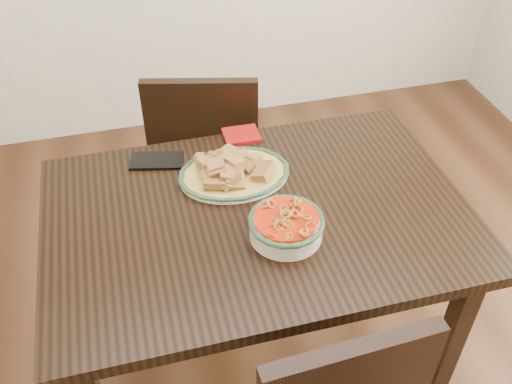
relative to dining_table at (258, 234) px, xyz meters
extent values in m
plane|color=#361F11|center=(0.13, -0.06, -0.66)|extent=(3.50, 3.50, 0.00)
cube|color=black|center=(0.00, 0.00, 0.07)|extent=(1.26, 0.84, 0.04)
cube|color=black|center=(0.54, -0.33, -0.30)|extent=(0.06, 0.06, 0.71)
cube|color=black|center=(-0.54, 0.33, -0.30)|extent=(0.06, 0.06, 0.71)
cube|color=black|center=(0.54, 0.33, -0.30)|extent=(0.06, 0.06, 0.71)
cube|color=black|center=(-0.02, 0.75, -0.23)|extent=(0.51, 0.51, 0.04)
cube|color=black|center=(0.18, 0.87, -0.45)|extent=(0.04, 0.04, 0.41)
cube|color=black|center=(-0.15, 0.95, -0.45)|extent=(0.04, 0.04, 0.41)
cube|color=black|center=(0.10, 0.54, -0.45)|extent=(0.04, 0.04, 0.41)
cube|color=black|center=(-0.23, 0.62, -0.45)|extent=(0.04, 0.04, 0.41)
cube|color=black|center=(-0.07, 0.56, 0.01)|extent=(0.42, 0.14, 0.44)
ellipsoid|color=beige|center=(-0.03, 0.18, 0.10)|extent=(0.35, 0.26, 0.02)
ellipsoid|color=#B89440|center=(-0.03, 0.18, 0.11)|extent=(0.33, 0.25, 0.01)
torus|color=#1A3921|center=(-0.03, 0.18, 0.11)|extent=(0.27, 0.27, 0.01)
cylinder|color=beige|center=(0.05, -0.11, 0.12)|extent=(0.21, 0.21, 0.06)
torus|color=#183521|center=(0.05, -0.11, 0.15)|extent=(0.22, 0.22, 0.02)
cylinder|color=#AA1F07|center=(0.05, -0.11, 0.15)|extent=(0.18, 0.18, 0.01)
cube|color=black|center=(-0.26, 0.32, 0.10)|extent=(0.19, 0.13, 0.01)
cube|color=#9B0E0B|center=(0.04, 0.39, 0.10)|extent=(0.12, 0.10, 0.01)
camera|label=1|loc=(-0.32, -1.20, 1.24)|focal=40.00mm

